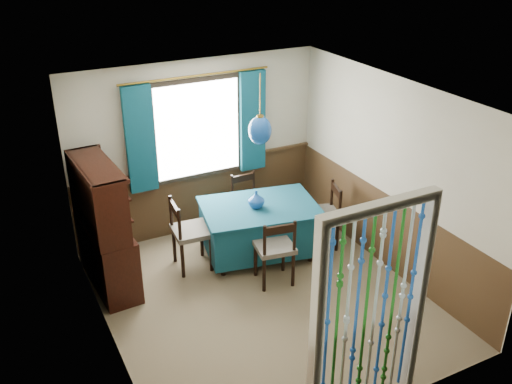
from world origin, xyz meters
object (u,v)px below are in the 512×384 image
chair_near (275,248)px  chair_left (189,232)px  bowl_shelf (110,210)px  pendant_lamp (260,130)px  dining_table (260,226)px  chair_right (324,214)px  chair_far (248,202)px  sideboard (105,244)px  vase_sideboard (103,212)px  vase_table (256,200)px

chair_near → chair_left: 1.15m
bowl_shelf → pendant_lamp: bearing=-0.0°
dining_table → chair_left: 0.97m
chair_right → bowl_shelf: bearing=103.0°
chair_left → chair_far: bearing=120.4°
dining_table → bowl_shelf: size_ratio=8.51×
dining_table → chair_left: size_ratio=1.73×
chair_far → chair_left: bearing=25.0°
chair_left → pendant_lamp: pendant_lamp is taller
dining_table → chair_right: (0.90, -0.20, 0.06)m
dining_table → chair_right: size_ratio=1.84×
chair_far → chair_right: (0.75, -0.86, 0.03)m
chair_right → bowl_shelf: bowl_shelf is taller
chair_near → dining_table: bearing=87.9°
chair_near → chair_far: size_ratio=1.07×
chair_right → pendant_lamp: pendant_lamp is taller
pendant_lamp → sideboard: bearing=173.5°
chair_left → pendant_lamp: size_ratio=1.09×
dining_table → pendant_lamp: bearing=-124.1°
dining_table → vase_sideboard: size_ratio=9.91×
chair_near → bowl_shelf: (-1.80, 0.69, 0.65)m
sideboard → vase_table: 1.98m
sideboard → pendant_lamp: pendant_lamp is taller
dining_table → sideboard: size_ratio=1.04×
chair_far → bowl_shelf: bearing=16.8°
vase_table → bowl_shelf: size_ratio=1.05×
chair_near → vase_sideboard: size_ratio=5.43×
chair_near → pendant_lamp: 1.47m
chair_near → chair_right: bearing=35.0°
bowl_shelf → vase_sideboard: size_ratio=1.17×
chair_near → sideboard: size_ratio=0.57×
vase_table → chair_left: bearing=171.4°
chair_right → bowl_shelf: size_ratio=4.61×
vase_table → dining_table: bearing=7.5°
chair_far → pendant_lamp: size_ratio=0.96×
pendant_lamp → dining_table: bearing=45.0°
chair_near → chair_right: chair_near is taller
chair_far → chair_left: chair_left is taller
sideboard → pendant_lamp: (2.00, -0.23, 1.21)m
chair_far → vase_table: vase_table is taller
chair_left → dining_table: bearing=87.0°
chair_far → chair_left: 1.23m
chair_far → bowl_shelf: 2.29m
dining_table → vase_sideboard: vase_sideboard is taller
dining_table → chair_far: (0.15, 0.66, 0.03)m
chair_left → chair_right: bearing=84.7°
chair_left → bowl_shelf: bearing=-77.9°
vase_sideboard → bowl_shelf: bearing=-90.0°
chair_near → vase_table: vase_table is taller
dining_table → chair_left: bearing=-176.8°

